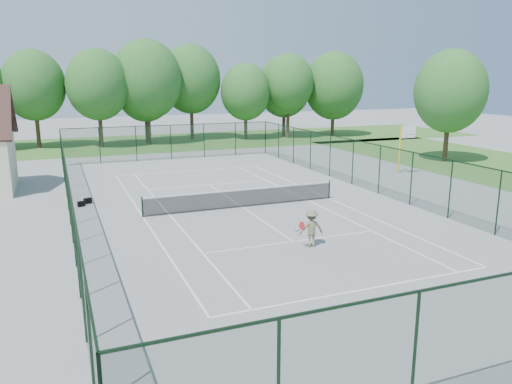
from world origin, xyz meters
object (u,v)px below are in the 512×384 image
at_px(basketball_goal, 405,140).
at_px(sports_bag_a, 81,204).
at_px(tennis_net, 243,197).
at_px(tennis_player, 311,228).

height_order(basketball_goal, sports_bag_a, basketball_goal).
bearing_deg(tennis_net, basketball_goal, 17.93).
xyz_separation_m(basketball_goal, tennis_player, (-14.05, -11.93, -1.75)).
bearing_deg(tennis_player, tennis_net, 93.28).
bearing_deg(basketball_goal, tennis_net, -162.07).
bearing_deg(tennis_player, sports_bag_a, 129.00).
bearing_deg(basketball_goal, tennis_player, -139.66).
xyz_separation_m(basketball_goal, sports_bag_a, (-22.79, -1.15, -2.42)).
xyz_separation_m(sports_bag_a, tennis_player, (8.73, -10.79, 0.67)).
distance_m(tennis_net, sports_bag_a, 9.05).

